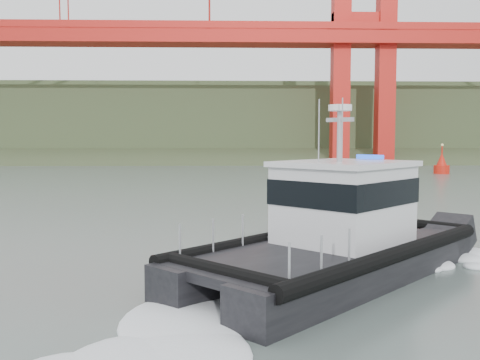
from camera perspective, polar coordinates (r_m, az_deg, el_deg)
name	(u,v)px	position (r m, az deg, el deg)	size (l,w,h in m)	color
ground	(290,263)	(20.40, 5.41, -8.84)	(400.00, 400.00, 0.00)	#485650
headlands	(233,129)	(145.23, -0.71, 5.42)	(500.00, 105.36, 27.12)	#3C512E
patrol_boat	(338,233)	(18.46, 10.37, -5.54)	(11.92, 11.93, 6.01)	black
nav_buoy	(442,165)	(75.48, 20.71, 1.47)	(2.01, 2.01, 4.19)	red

